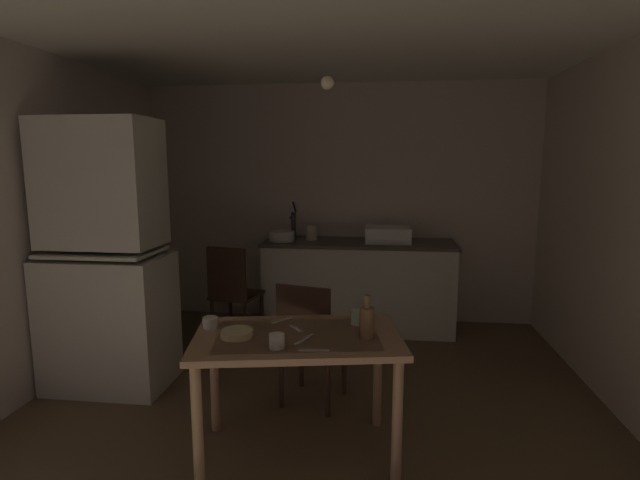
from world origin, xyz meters
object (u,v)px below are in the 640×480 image
(hutch_cabinet, at_px, (106,265))
(mixing_bowl_counter, at_px, (282,236))
(chair_by_counter, at_px, (233,292))
(chair_far_side, at_px, (310,339))
(glass_bottle, at_px, (367,321))
(dining_table, at_px, (297,351))
(mug_tall, at_px, (277,341))
(sink_basin, at_px, (388,234))
(serving_bowl_wide, at_px, (237,333))
(hand_pump, at_px, (293,223))

(hutch_cabinet, relative_size, mixing_bowl_counter, 7.78)
(hutch_cabinet, xyz_separation_m, chair_by_counter, (0.67, 0.92, -0.43))
(chair_far_side, distance_m, glass_bottle, 0.79)
(dining_table, height_order, chair_far_side, chair_far_side)
(chair_far_side, bearing_deg, mug_tall, -94.44)
(dining_table, xyz_separation_m, glass_bottle, (0.39, -0.01, 0.19))
(chair_far_side, height_order, glass_bottle, glass_bottle)
(sink_basin, bearing_deg, mug_tall, -104.05)
(chair_far_side, relative_size, mug_tall, 10.87)
(chair_far_side, distance_m, mug_tall, 0.84)
(hutch_cabinet, xyz_separation_m, sink_basin, (2.08, 1.50, 0.04))
(hutch_cabinet, height_order, serving_bowl_wide, hutch_cabinet)
(serving_bowl_wide, bearing_deg, mug_tall, -28.11)
(sink_basin, bearing_deg, hand_pump, 177.29)
(mug_tall, bearing_deg, mixing_bowl_counter, 100.73)
(sink_basin, relative_size, chair_by_counter, 0.47)
(glass_bottle, bearing_deg, chair_by_counter, 127.40)
(chair_far_side, relative_size, serving_bowl_wide, 4.93)
(sink_basin, height_order, chair_by_counter, sink_basin)
(mixing_bowl_counter, xyz_separation_m, mug_tall, (0.45, -2.38, -0.18))
(mixing_bowl_counter, distance_m, dining_table, 2.26)
(serving_bowl_wide, relative_size, mug_tall, 2.21)
(serving_bowl_wide, height_order, glass_bottle, glass_bottle)
(glass_bottle, bearing_deg, chair_far_side, 124.03)
(hand_pump, height_order, mixing_bowl_counter, hand_pump)
(serving_bowl_wide, bearing_deg, glass_bottle, 5.19)
(hutch_cabinet, distance_m, glass_bottle, 2.06)
(mug_tall, bearing_deg, dining_table, 70.77)
(sink_basin, xyz_separation_m, mug_tall, (-0.61, -2.43, -0.21))
(serving_bowl_wide, bearing_deg, chair_far_side, 64.26)
(chair_far_side, xyz_separation_m, serving_bowl_wide, (-0.31, -0.65, 0.26))
(hutch_cabinet, relative_size, serving_bowl_wide, 11.10)
(hutch_cabinet, xyz_separation_m, chair_far_side, (1.53, -0.14, -0.45))
(hand_pump, relative_size, mixing_bowl_counter, 1.53)
(hand_pump, distance_m, chair_by_counter, 0.96)
(chair_by_counter, bearing_deg, hutch_cabinet, -125.81)
(dining_table, bearing_deg, mug_tall, -109.23)
(sink_basin, distance_m, mixing_bowl_counter, 1.06)
(hutch_cabinet, bearing_deg, serving_bowl_wide, -32.99)
(hutch_cabinet, distance_m, sink_basin, 2.56)
(hutch_cabinet, height_order, mug_tall, hutch_cabinet)
(hutch_cabinet, distance_m, dining_table, 1.73)
(chair_by_counter, bearing_deg, glass_bottle, -52.60)
(hand_pump, bearing_deg, glass_bottle, -70.49)
(glass_bottle, bearing_deg, dining_table, 179.01)
(sink_basin, relative_size, chair_far_side, 0.50)
(hutch_cabinet, xyz_separation_m, glass_bottle, (1.93, -0.73, -0.11))
(hand_pump, relative_size, chair_by_counter, 0.42)
(mixing_bowl_counter, xyz_separation_m, chair_by_counter, (-0.35, -0.53, -0.45))
(sink_basin, relative_size, mug_tall, 5.44)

